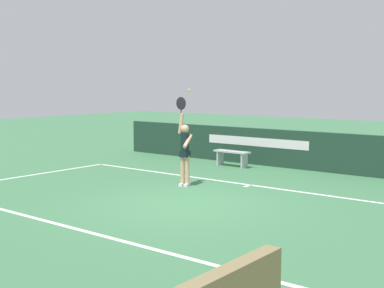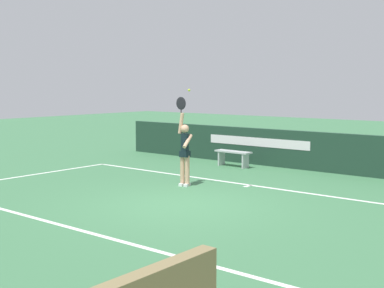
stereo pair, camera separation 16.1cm
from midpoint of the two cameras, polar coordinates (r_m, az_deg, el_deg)
name	(u,v)px [view 1 (the left image)]	position (r m, az deg, el deg)	size (l,w,h in m)	color
ground_plane	(182,204)	(11.93, -1.48, -6.54)	(60.00, 60.00, 0.00)	#3D754B
court_lines	(184,204)	(11.98, -1.28, -6.47)	(12.02, 5.82, 0.00)	white
back_wall	(306,151)	(16.94, 11.97, -0.70)	(15.06, 0.18, 1.22)	#1D3A2B
tennis_player	(185,149)	(13.89, -1.13, -0.59)	(0.48, 0.47, 2.37)	tan
tennis_ball	(189,90)	(13.55, -0.64, 5.85)	(0.06, 0.06, 0.06)	#C8E02D
courtside_bench_near	(232,155)	(17.29, 4.09, -1.20)	(1.30, 0.41, 0.52)	#AFB3B5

